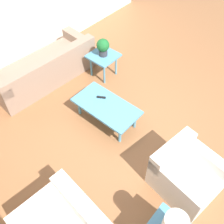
# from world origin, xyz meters

# --- Properties ---
(ground_plane) EXTENTS (14.00, 14.00, 0.00)m
(ground_plane) POSITION_xyz_m (0.00, 0.00, 0.00)
(ground_plane) COLOR #8E5B38
(wall_right) EXTENTS (0.12, 7.20, 2.70)m
(wall_right) POSITION_xyz_m (3.06, 0.00, 1.35)
(wall_right) COLOR silver
(wall_right) RESTS_ON ground_plane
(sofa) EXTENTS (1.00, 2.23, 0.72)m
(sofa) POSITION_xyz_m (2.23, 0.30, 0.28)
(sofa) COLOR gray
(sofa) RESTS_ON ground_plane
(armchair) EXTENTS (0.98, 0.92, 0.72)m
(armchair) POSITION_xyz_m (-1.19, 0.49, 0.29)
(armchair) COLOR silver
(armchair) RESTS_ON ground_plane
(coffee_table) EXTENTS (1.18, 0.62, 0.39)m
(coffee_table) POSITION_xyz_m (0.53, 0.29, 0.35)
(coffee_table) COLOR teal
(coffee_table) RESTS_ON ground_plane
(side_table_plant) EXTENTS (0.55, 0.55, 0.52)m
(side_table_plant) POSITION_xyz_m (1.42, -0.62, 0.44)
(side_table_plant) COLOR teal
(side_table_plant) RESTS_ON ground_plane
(potted_plant) EXTENTS (0.26, 0.26, 0.37)m
(potted_plant) POSITION_xyz_m (1.42, -0.62, 0.72)
(potted_plant) COLOR #333338
(potted_plant) RESTS_ON side_table_plant
(remote_control) EXTENTS (0.16, 0.12, 0.02)m
(remote_control) POSITION_xyz_m (0.72, 0.21, 0.40)
(remote_control) COLOR black
(remote_control) RESTS_ON coffee_table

